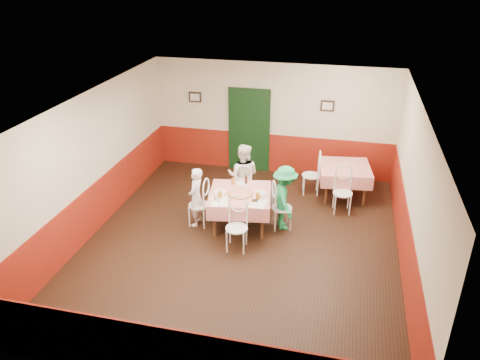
% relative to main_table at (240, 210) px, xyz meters
% --- Properties ---
extents(floor, '(7.00, 7.00, 0.00)m').
position_rel_main_table_xyz_m(floor, '(0.18, -0.64, -0.38)').
color(floor, black).
rests_on(floor, ground).
extents(ceiling, '(7.00, 7.00, 0.00)m').
position_rel_main_table_xyz_m(ceiling, '(0.18, -0.64, 2.42)').
color(ceiling, white).
rests_on(ceiling, back_wall).
extents(back_wall, '(6.00, 0.10, 2.80)m').
position_rel_main_table_xyz_m(back_wall, '(0.18, 2.86, 1.02)').
color(back_wall, beige).
rests_on(back_wall, ground).
extents(front_wall, '(6.00, 0.10, 2.80)m').
position_rel_main_table_xyz_m(front_wall, '(0.18, -4.14, 1.02)').
color(front_wall, beige).
rests_on(front_wall, ground).
extents(left_wall, '(0.10, 7.00, 2.80)m').
position_rel_main_table_xyz_m(left_wall, '(-2.82, -0.64, 1.02)').
color(left_wall, beige).
rests_on(left_wall, ground).
extents(right_wall, '(0.10, 7.00, 2.80)m').
position_rel_main_table_xyz_m(right_wall, '(3.18, -0.64, 1.02)').
color(right_wall, beige).
rests_on(right_wall, ground).
extents(wainscot_back, '(6.00, 0.03, 1.00)m').
position_rel_main_table_xyz_m(wainscot_back, '(0.18, 2.84, 0.12)').
color(wainscot_back, maroon).
rests_on(wainscot_back, ground).
extents(wainscot_front, '(6.00, 0.03, 1.00)m').
position_rel_main_table_xyz_m(wainscot_front, '(0.18, -4.13, 0.12)').
color(wainscot_front, maroon).
rests_on(wainscot_front, ground).
extents(wainscot_left, '(0.03, 7.00, 1.00)m').
position_rel_main_table_xyz_m(wainscot_left, '(-2.81, -0.64, 0.12)').
color(wainscot_left, maroon).
rests_on(wainscot_left, ground).
extents(wainscot_right, '(0.03, 7.00, 1.00)m').
position_rel_main_table_xyz_m(wainscot_right, '(3.16, -0.64, 0.12)').
color(wainscot_right, maroon).
rests_on(wainscot_right, ground).
extents(door, '(0.96, 0.06, 2.10)m').
position_rel_main_table_xyz_m(door, '(-0.42, 2.81, 0.68)').
color(door, black).
rests_on(door, ground).
extents(picture_left, '(0.32, 0.03, 0.26)m').
position_rel_main_table_xyz_m(picture_left, '(-1.82, 2.81, 1.48)').
color(picture_left, black).
rests_on(picture_left, back_wall).
extents(picture_right, '(0.32, 0.03, 0.26)m').
position_rel_main_table_xyz_m(picture_right, '(1.48, 2.81, 1.48)').
color(picture_right, black).
rests_on(picture_right, back_wall).
extents(thermostat, '(0.10, 0.03, 0.10)m').
position_rel_main_table_xyz_m(thermostat, '(-1.72, 2.81, 1.12)').
color(thermostat, white).
rests_on(thermostat, back_wall).
extents(main_table, '(1.40, 1.40, 0.77)m').
position_rel_main_table_xyz_m(main_table, '(0.00, 0.00, 0.00)').
color(main_table, red).
rests_on(main_table, ground).
extents(second_table, '(1.26, 1.26, 0.77)m').
position_rel_main_table_xyz_m(second_table, '(2.02, 1.83, 0.00)').
color(second_table, red).
rests_on(second_table, ground).
extents(chair_left, '(0.44, 0.44, 0.90)m').
position_rel_main_table_xyz_m(chair_left, '(-0.84, -0.13, 0.08)').
color(chair_left, white).
rests_on(chair_left, ground).
extents(chair_right, '(0.54, 0.54, 0.90)m').
position_rel_main_table_xyz_m(chair_right, '(0.84, 0.13, 0.08)').
color(chair_right, white).
rests_on(chair_right, ground).
extents(chair_far, '(0.52, 0.52, 0.90)m').
position_rel_main_table_xyz_m(chair_far, '(-0.13, 0.84, 0.08)').
color(chair_far, white).
rests_on(chair_far, ground).
extents(chair_near, '(0.44, 0.44, 0.90)m').
position_rel_main_table_xyz_m(chair_near, '(0.13, -0.84, 0.08)').
color(chair_near, white).
rests_on(chair_near, ground).
extents(chair_second_a, '(0.47, 0.47, 0.90)m').
position_rel_main_table_xyz_m(chair_second_a, '(1.27, 1.83, 0.08)').
color(chair_second_a, white).
rests_on(chair_second_a, ground).
extents(chair_second_b, '(0.47, 0.47, 0.90)m').
position_rel_main_table_xyz_m(chair_second_b, '(2.02, 1.08, 0.08)').
color(chair_second_b, white).
rests_on(chair_second_b, ground).
extents(pizza, '(0.55, 0.55, 0.03)m').
position_rel_main_table_xyz_m(pizza, '(0.02, -0.05, 0.40)').
color(pizza, '#B74723').
rests_on(pizza, main_table).
extents(plate_left, '(0.29, 0.29, 0.01)m').
position_rel_main_table_xyz_m(plate_left, '(-0.41, -0.04, 0.39)').
color(plate_left, white).
rests_on(plate_left, main_table).
extents(plate_right, '(0.29, 0.29, 0.01)m').
position_rel_main_table_xyz_m(plate_right, '(0.42, 0.09, 0.39)').
color(plate_right, white).
rests_on(plate_right, main_table).
extents(plate_far, '(0.29, 0.29, 0.01)m').
position_rel_main_table_xyz_m(plate_far, '(-0.05, 0.41, 0.39)').
color(plate_far, white).
rests_on(plate_far, main_table).
extents(glass_a, '(0.09, 0.09, 0.14)m').
position_rel_main_table_xyz_m(glass_a, '(-0.34, -0.29, 0.45)').
color(glass_a, '#BF7219').
rests_on(glass_a, main_table).
extents(glass_b, '(0.09, 0.09, 0.14)m').
position_rel_main_table_xyz_m(glass_b, '(0.40, -0.19, 0.46)').
color(glass_b, '#BF7219').
rests_on(glass_b, main_table).
extents(glass_c, '(0.08, 0.08, 0.12)m').
position_rel_main_table_xyz_m(glass_c, '(-0.24, 0.37, 0.45)').
color(glass_c, '#BF7219').
rests_on(glass_c, main_table).
extents(beer_bottle, '(0.06, 0.06, 0.20)m').
position_rel_main_table_xyz_m(beer_bottle, '(0.03, 0.43, 0.49)').
color(beer_bottle, '#381C0A').
rests_on(beer_bottle, main_table).
extents(shaker_a, '(0.04, 0.04, 0.09)m').
position_rel_main_table_xyz_m(shaker_a, '(-0.37, -0.46, 0.43)').
color(shaker_a, silver).
rests_on(shaker_a, main_table).
extents(shaker_b, '(0.04, 0.04, 0.09)m').
position_rel_main_table_xyz_m(shaker_b, '(-0.30, -0.52, 0.43)').
color(shaker_b, silver).
rests_on(shaker_b, main_table).
extents(shaker_c, '(0.04, 0.04, 0.09)m').
position_rel_main_table_xyz_m(shaker_c, '(-0.40, -0.42, 0.43)').
color(shaker_c, '#B23319').
rests_on(shaker_c, main_table).
extents(menu_left, '(0.40, 0.47, 0.00)m').
position_rel_main_table_xyz_m(menu_left, '(-0.31, -0.45, 0.39)').
color(menu_left, white).
rests_on(menu_left, main_table).
extents(menu_right, '(0.32, 0.42, 0.00)m').
position_rel_main_table_xyz_m(menu_right, '(0.45, -0.34, 0.39)').
color(menu_right, white).
rests_on(menu_right, main_table).
extents(wallet, '(0.12, 0.11, 0.02)m').
position_rel_main_table_xyz_m(wallet, '(0.36, -0.27, 0.40)').
color(wallet, black).
rests_on(wallet, main_table).
extents(diner_left, '(0.33, 0.48, 1.26)m').
position_rel_main_table_xyz_m(diner_left, '(-0.89, -0.14, 0.26)').
color(diner_left, gray).
rests_on(diner_left, ground).
extents(diner_far, '(0.72, 0.56, 1.45)m').
position_rel_main_table_xyz_m(diner_far, '(-0.14, 0.89, 0.35)').
color(diner_far, gray).
rests_on(diner_far, ground).
extents(diner_right, '(0.79, 1.00, 1.36)m').
position_rel_main_table_xyz_m(diner_right, '(0.89, 0.14, 0.31)').
color(diner_right, gray).
rests_on(diner_right, ground).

